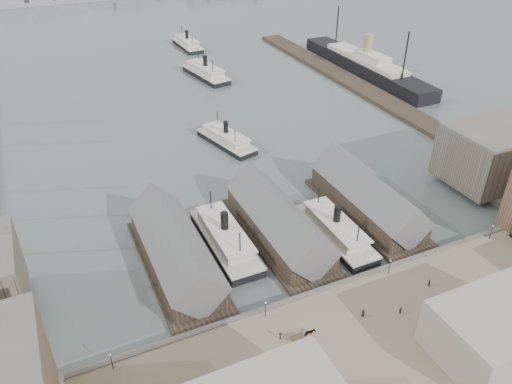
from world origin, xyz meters
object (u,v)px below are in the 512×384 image
ferry_docked_west (225,238)px  ocean_steamer (366,65)px  horse_cart_center (307,334)px  horse_cart_right (464,327)px

ferry_docked_west → ocean_steamer: size_ratio=0.33×
ferry_docked_west → ocean_steamer: 139.00m
ferry_docked_west → horse_cart_center: ferry_docked_west is taller
horse_cart_right → ocean_steamer: bearing=-9.4°
ocean_steamer → horse_cart_center: ocean_steamer is taller
ocean_steamer → horse_cart_center: 162.12m
ocean_steamer → horse_cart_right: (-73.83, -136.78, -0.95)m
horse_cart_right → ferry_docked_west: bearing=53.3°
ferry_docked_west → horse_cart_right: (31.17, -45.71, 0.35)m
ocean_steamer → horse_cart_center: bearing=-129.1°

